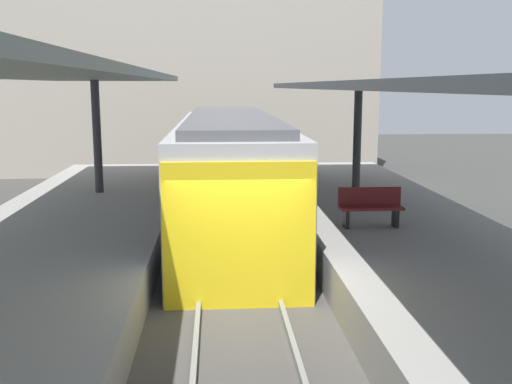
{
  "coord_description": "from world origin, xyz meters",
  "views": [
    {
      "loc": [
        -0.38,
        -9.57,
        4.05
      ],
      "look_at": [
        0.54,
        4.0,
        1.61
      ],
      "focal_mm": 41.46,
      "sensor_mm": 36.0,
      "label": 1
    }
  ],
  "objects": [
    {
      "name": "rail_near_side",
      "position": [
        -0.72,
        0.0,
        0.27
      ],
      "size": [
        0.08,
        28.0,
        0.14
      ],
      "primitive_type": "cube",
      "color": "slate",
      "rests_on": "track_ballast"
    },
    {
      "name": "canopy_right",
      "position": [
        3.8,
        1.4,
        4.03
      ],
      "size": [
        4.18,
        21.0,
        3.15
      ],
      "color": "#333335",
      "rests_on": "platform_right"
    },
    {
      "name": "ground_plane",
      "position": [
        0.0,
        0.0,
        0.0
      ],
      "size": [
        80.0,
        80.0,
        0.0
      ],
      "primitive_type": "plane",
      "color": "#383835"
    },
    {
      "name": "commuter_train",
      "position": [
        0.0,
        6.64,
        1.73
      ],
      "size": [
        2.78,
        12.73,
        3.1
      ],
      "color": "#ADADB2",
      "rests_on": "track_ballast"
    },
    {
      "name": "station_building_backdrop",
      "position": [
        -1.98,
        20.0,
        5.5
      ],
      "size": [
        18.0,
        6.0,
        11.0
      ],
      "primitive_type": "cube",
      "color": "#A89E8E",
      "rests_on": "ground_plane"
    },
    {
      "name": "platform_bench",
      "position": [
        2.99,
        2.95,
        1.46
      ],
      "size": [
        1.4,
        0.41,
        0.86
      ],
      "color": "black",
      "rests_on": "platform_right"
    },
    {
      "name": "canopy_left",
      "position": [
        -3.8,
        1.4,
        4.27
      ],
      "size": [
        4.18,
        21.0,
        3.39
      ],
      "color": "#333335",
      "rests_on": "platform_left"
    },
    {
      "name": "platform_right",
      "position": [
        3.8,
        0.0,
        0.5
      ],
      "size": [
        4.4,
        28.0,
        1.0
      ],
      "primitive_type": "cube",
      "color": "gray",
      "rests_on": "ground_plane"
    },
    {
      "name": "rail_far_side",
      "position": [
        0.72,
        0.0,
        0.27
      ],
      "size": [
        0.08,
        28.0,
        0.14
      ],
      "primitive_type": "cube",
      "color": "slate",
      "rests_on": "track_ballast"
    },
    {
      "name": "platform_left",
      "position": [
        -3.8,
        0.0,
        0.5
      ],
      "size": [
        4.4,
        28.0,
        1.0
      ],
      "primitive_type": "cube",
      "color": "gray",
      "rests_on": "ground_plane"
    },
    {
      "name": "track_ballast",
      "position": [
        0.0,
        0.0,
        0.1
      ],
      "size": [
        3.2,
        28.0,
        0.2
      ],
      "primitive_type": "cube",
      "color": "#423F3D",
      "rests_on": "ground_plane"
    }
  ]
}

